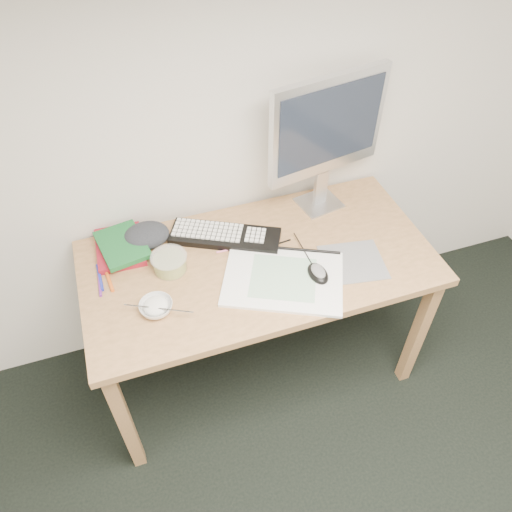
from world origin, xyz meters
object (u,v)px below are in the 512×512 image
at_px(sketchpad, 283,279).
at_px(monitor, 327,130).
at_px(rice_bowl, 156,307).
at_px(desk, 259,274).
at_px(keyboard, 225,236).

xyz_separation_m(sketchpad, monitor, (0.32, 0.38, 0.37)).
bearing_deg(rice_bowl, sketchpad, -1.04).
xyz_separation_m(desk, keyboard, (-0.09, 0.16, 0.10)).
relative_size(desk, keyboard, 3.08).
relative_size(monitor, rice_bowl, 4.96).
bearing_deg(monitor, sketchpad, -140.22).
distance_m(sketchpad, monitor, 0.62).
bearing_deg(desk, rice_bowl, -164.31).
distance_m(desk, monitor, 0.64).
height_order(keyboard, monitor, monitor).
bearing_deg(sketchpad, rice_bowl, -155.42).
distance_m(monitor, rice_bowl, 0.95).
distance_m(sketchpad, keyboard, 0.33).
relative_size(keyboard, rice_bowl, 3.74).
distance_m(keyboard, rice_bowl, 0.44).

